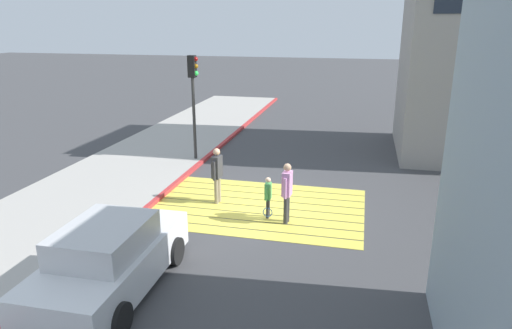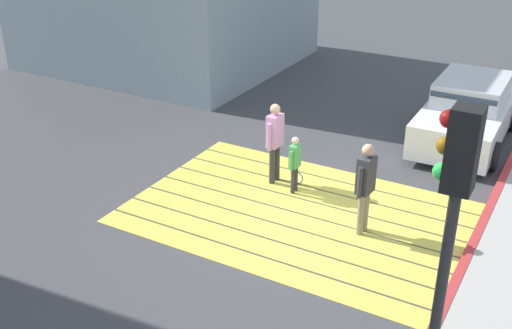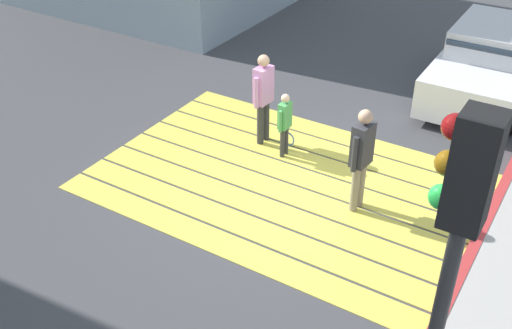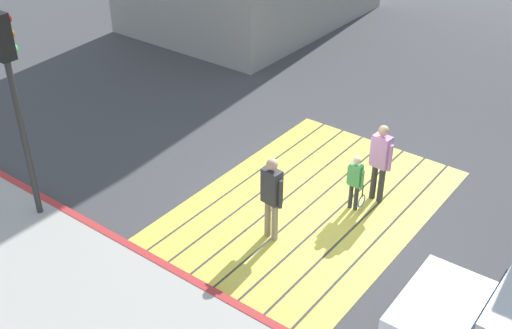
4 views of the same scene
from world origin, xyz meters
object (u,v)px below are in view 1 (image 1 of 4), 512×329
object	(u,v)px
traffic_light_corner	(193,87)
car_parked_near_curb	(110,260)
pedestrian_adult_lead	(217,172)
pedestrian_adult_trailing	(287,189)
pedestrian_child_with_racket	(268,196)

from	to	relation	value
traffic_light_corner	car_parked_near_curb	bearing A→B (deg)	-80.44
pedestrian_adult_lead	traffic_light_corner	bearing A→B (deg)	118.58
car_parked_near_curb	pedestrian_adult_trailing	bearing A→B (deg)	54.45
car_parked_near_curb	traffic_light_corner	size ratio (longest dim) A/B	1.02
car_parked_near_curb	traffic_light_corner	bearing A→B (deg)	99.56
car_parked_near_curb	pedestrian_adult_lead	xyz separation A→B (m)	(0.67, 5.25, 0.30)
pedestrian_adult_lead	pedestrian_child_with_racket	xyz separation A→B (m)	(1.78, -0.79, -0.34)
traffic_light_corner	pedestrian_adult_trailing	distance (m)	7.18
pedestrian_adult_lead	pedestrian_adult_trailing	size ratio (longest dim) A/B	1.01
pedestrian_adult_trailing	traffic_light_corner	bearing A→B (deg)	131.95
car_parked_near_curb	pedestrian_adult_trailing	xyz separation A→B (m)	(3.03, 4.24, 0.30)
pedestrian_adult_lead	car_parked_near_curb	bearing A→B (deg)	-97.25
traffic_light_corner	pedestrian_adult_lead	world-z (taller)	traffic_light_corner
traffic_light_corner	pedestrian_child_with_racket	world-z (taller)	traffic_light_corner
car_parked_near_curb	pedestrian_adult_lead	size ratio (longest dim) A/B	2.43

